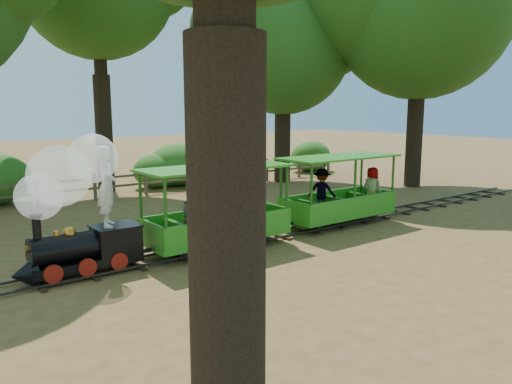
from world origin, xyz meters
TOP-DOWN VIEW (x-y plane):
  - ground at (0.00, 0.00)m, footprint 90.00×90.00m
  - track at (0.00, 0.00)m, footprint 22.00×1.00m
  - locomotive at (-6.22, 0.07)m, footprint 2.53×1.19m
  - carriage_front at (-2.96, -0.05)m, footprint 3.64×1.49m
  - carriage_rear at (1.27, -0.02)m, footprint 3.64×1.49m
  - oak_ne at (5.47, 7.58)m, footprint 7.49×6.59m
  - fence at (0.00, 8.00)m, footprint 18.10×0.10m
  - shrub_mid_w at (1.12, 9.30)m, footprint 2.65×2.04m
  - shrub_mid_e at (0.14, 9.30)m, footprint 2.10×1.62m
  - shrub_east at (9.00, 9.30)m, footprint 2.34×1.80m

SIDE VIEW (x-z plane):
  - ground at x=0.00m, z-range 0.00..0.00m
  - track at x=0.00m, z-range 0.02..0.12m
  - fence at x=0.00m, z-range 0.08..1.08m
  - shrub_mid_e at x=0.14m, z-range 0.00..1.45m
  - carriage_front at x=-2.96m, z-range -0.14..1.75m
  - shrub_east at x=9.00m, z-range 0.00..1.62m
  - carriage_rear at x=1.27m, z-range -0.12..1.77m
  - shrub_mid_w at x=1.12m, z-range 0.00..1.83m
  - locomotive at x=-6.22m, z-range 0.19..3.10m
  - oak_ne at x=5.47m, z-range 1.81..10.82m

